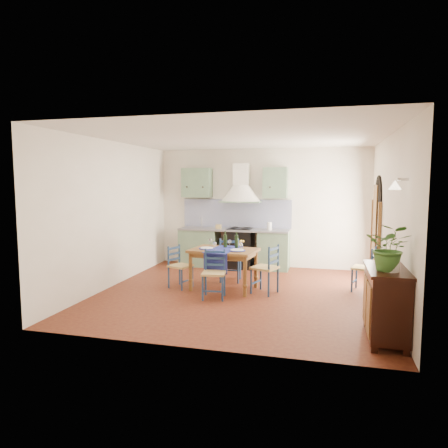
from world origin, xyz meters
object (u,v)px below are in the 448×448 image
(dining_table, at_px, (224,254))
(potted_plant, at_px, (390,247))
(sideboard, at_px, (386,301))
(chair_near, at_px, (214,273))

(dining_table, relative_size, potted_plant, 2.23)
(dining_table, bearing_deg, sideboard, -35.25)
(sideboard, bearing_deg, dining_table, 144.75)
(chair_near, xyz_separation_m, sideboard, (2.63, -1.25, 0.07))
(chair_near, height_order, potted_plant, potted_plant)
(dining_table, height_order, sideboard, dining_table)
(chair_near, height_order, sideboard, sideboard)
(dining_table, xyz_separation_m, sideboard, (2.60, -1.83, -0.17))
(chair_near, bearing_deg, sideboard, -25.54)
(dining_table, relative_size, sideboard, 1.23)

